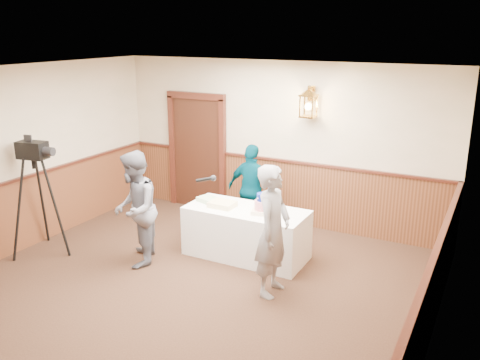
{
  "coord_description": "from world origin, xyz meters",
  "views": [
    {
      "loc": [
        3.4,
        -4.36,
        3.3
      ],
      "look_at": [
        0.21,
        1.7,
        1.25
      ],
      "focal_mm": 38.0,
      "sensor_mm": 36.0,
      "label": 1
    }
  ],
  "objects_px": {
    "tv_camera_rig": "(39,204)",
    "display_table": "(246,233)",
    "sheet_cake_yellow": "(222,204)",
    "baker": "(273,231)",
    "tiered_cake": "(262,205)",
    "sheet_cake_green": "(208,199)",
    "assistant_p": "(252,190)",
    "interviewer": "(135,209)"
  },
  "relations": [
    {
      "from": "display_table",
      "to": "assistant_p",
      "type": "distance_m",
      "value": 0.99
    },
    {
      "from": "sheet_cake_yellow",
      "to": "interviewer",
      "type": "bearing_deg",
      "value": -136.7
    },
    {
      "from": "baker",
      "to": "tv_camera_rig",
      "type": "relative_size",
      "value": 0.99
    },
    {
      "from": "tiered_cake",
      "to": "assistant_p",
      "type": "bearing_deg",
      "value": 124.2
    },
    {
      "from": "sheet_cake_yellow",
      "to": "tv_camera_rig",
      "type": "height_order",
      "value": "tv_camera_rig"
    },
    {
      "from": "display_table",
      "to": "sheet_cake_yellow",
      "type": "relative_size",
      "value": 4.8
    },
    {
      "from": "display_table",
      "to": "sheet_cake_green",
      "type": "distance_m",
      "value": 0.79
    },
    {
      "from": "display_table",
      "to": "sheet_cake_green",
      "type": "xyz_separation_m",
      "value": [
        -0.68,
        0.03,
        0.41
      ]
    },
    {
      "from": "display_table",
      "to": "assistant_p",
      "type": "relative_size",
      "value": 1.19
    },
    {
      "from": "sheet_cake_yellow",
      "to": "tiered_cake",
      "type": "bearing_deg",
      "value": 2.87
    },
    {
      "from": "tv_camera_rig",
      "to": "interviewer",
      "type": "bearing_deg",
      "value": 3.64
    },
    {
      "from": "assistant_p",
      "to": "baker",
      "type": "bearing_deg",
      "value": 128.17
    },
    {
      "from": "sheet_cake_yellow",
      "to": "sheet_cake_green",
      "type": "bearing_deg",
      "value": 161.88
    },
    {
      "from": "tiered_cake",
      "to": "sheet_cake_yellow",
      "type": "height_order",
      "value": "tiered_cake"
    },
    {
      "from": "sheet_cake_green",
      "to": "assistant_p",
      "type": "height_order",
      "value": "assistant_p"
    },
    {
      "from": "tiered_cake",
      "to": "assistant_p",
      "type": "height_order",
      "value": "assistant_p"
    },
    {
      "from": "baker",
      "to": "sheet_cake_green",
      "type": "bearing_deg",
      "value": 58.6
    },
    {
      "from": "display_table",
      "to": "sheet_cake_yellow",
      "type": "bearing_deg",
      "value": -168.36
    },
    {
      "from": "tiered_cake",
      "to": "sheet_cake_green",
      "type": "height_order",
      "value": "tiered_cake"
    },
    {
      "from": "interviewer",
      "to": "assistant_p",
      "type": "xyz_separation_m",
      "value": [
        0.96,
        1.8,
        -0.08
      ]
    },
    {
      "from": "sheet_cake_yellow",
      "to": "interviewer",
      "type": "xyz_separation_m",
      "value": [
        -0.93,
        -0.87,
        0.05
      ]
    },
    {
      "from": "tv_camera_rig",
      "to": "display_table",
      "type": "bearing_deg",
      "value": 15.1
    },
    {
      "from": "interviewer",
      "to": "assistant_p",
      "type": "distance_m",
      "value": 2.05
    },
    {
      "from": "display_table",
      "to": "sheet_cake_yellow",
      "type": "xyz_separation_m",
      "value": [
        -0.36,
        -0.07,
        0.41
      ]
    },
    {
      "from": "tiered_cake",
      "to": "interviewer",
      "type": "height_order",
      "value": "interviewer"
    },
    {
      "from": "sheet_cake_yellow",
      "to": "assistant_p",
      "type": "height_order",
      "value": "assistant_p"
    },
    {
      "from": "sheet_cake_green",
      "to": "interviewer",
      "type": "relative_size",
      "value": 0.17
    },
    {
      "from": "tiered_cake",
      "to": "baker",
      "type": "height_order",
      "value": "baker"
    },
    {
      "from": "display_table",
      "to": "tiered_cake",
      "type": "bearing_deg",
      "value": -8.65
    },
    {
      "from": "sheet_cake_green",
      "to": "tv_camera_rig",
      "type": "bearing_deg",
      "value": -147.77
    },
    {
      "from": "sheet_cake_yellow",
      "to": "interviewer",
      "type": "height_order",
      "value": "interviewer"
    },
    {
      "from": "tiered_cake",
      "to": "sheet_cake_yellow",
      "type": "relative_size",
      "value": 0.93
    },
    {
      "from": "tiered_cake",
      "to": "assistant_p",
      "type": "xyz_separation_m",
      "value": [
        -0.61,
        0.89,
        -0.11
      ]
    },
    {
      "from": "display_table",
      "to": "interviewer",
      "type": "height_order",
      "value": "interviewer"
    },
    {
      "from": "display_table",
      "to": "assistant_p",
      "type": "height_order",
      "value": "assistant_p"
    },
    {
      "from": "tiered_cake",
      "to": "interviewer",
      "type": "distance_m",
      "value": 1.82
    },
    {
      "from": "sheet_cake_green",
      "to": "tv_camera_rig",
      "type": "xyz_separation_m",
      "value": [
        -2.14,
        -1.35,
        -0.0
      ]
    },
    {
      "from": "sheet_cake_yellow",
      "to": "baker",
      "type": "distance_m",
      "value": 1.38
    },
    {
      "from": "sheet_cake_green",
      "to": "interviewer",
      "type": "distance_m",
      "value": 1.16
    },
    {
      "from": "sheet_cake_green",
      "to": "assistant_p",
      "type": "distance_m",
      "value": 0.9
    },
    {
      "from": "assistant_p",
      "to": "sheet_cake_green",
      "type": "bearing_deg",
      "value": 71.44
    },
    {
      "from": "sheet_cake_yellow",
      "to": "baker",
      "type": "xyz_separation_m",
      "value": [
        1.16,
        -0.75,
        0.07
      ]
    }
  ]
}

